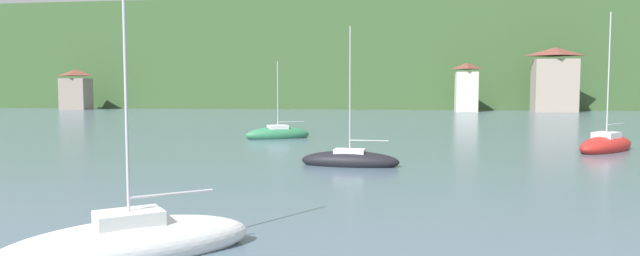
% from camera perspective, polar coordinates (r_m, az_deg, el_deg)
% --- Properties ---
extents(wooded_hillside, '(352.00, 73.24, 41.61)m').
position_cam_1_polar(wooded_hillside, '(140.17, 5.47, 6.10)').
color(wooded_hillside, '#38562D').
rests_on(wooded_hillside, ground_plane).
extents(shore_building_west, '(5.10, 3.45, 7.30)m').
position_cam_1_polar(shore_building_west, '(108.83, -24.28, 3.65)').
color(shore_building_west, gray).
rests_on(shore_building_west, ground_plane).
extents(shore_building_westcentral, '(3.66, 3.19, 8.03)m').
position_cam_1_polar(shore_building_westcentral, '(92.56, 15.13, 4.10)').
color(shore_building_westcentral, beige).
rests_on(shore_building_westcentral, ground_plane).
extents(shore_building_central, '(6.95, 3.99, 10.39)m').
position_cam_1_polar(shore_building_central, '(95.65, 23.43, 4.59)').
color(shore_building_central, gray).
rests_on(shore_building_central, ground_plane).
extents(sailboat_far_2, '(5.05, 5.48, 8.16)m').
position_cam_1_polar(sailboat_far_2, '(34.86, 27.86, -1.62)').
color(sailboat_far_2, red).
rests_on(sailboat_far_2, ground_plane).
extents(sailboat_mid_4, '(4.63, 1.81, 6.58)m').
position_cam_1_polar(sailboat_mid_4, '(24.81, 3.14, -3.42)').
color(sailboat_mid_4, black).
rests_on(sailboat_mid_4, ground_plane).
extents(sailboat_mid_5, '(4.96, 4.41, 6.56)m').
position_cam_1_polar(sailboat_mid_5, '(11.98, -19.38, -11.45)').
color(sailboat_mid_5, white).
rests_on(sailboat_mid_5, ground_plane).
extents(sailboat_far_8, '(4.83, 3.60, 5.83)m').
position_cam_1_polar(sailboat_far_8, '(39.08, -4.45, -0.66)').
color(sailboat_far_8, '#2D754C').
rests_on(sailboat_far_8, ground_plane).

